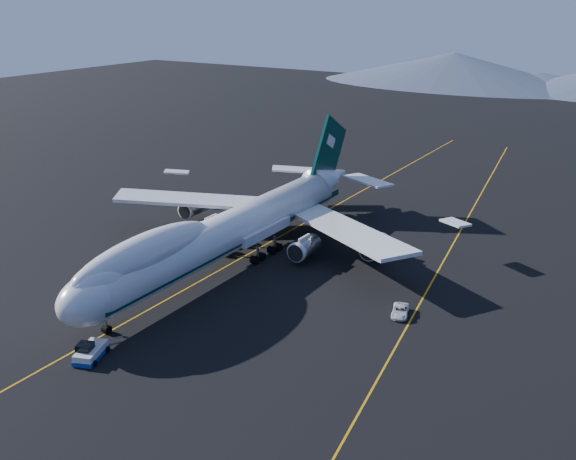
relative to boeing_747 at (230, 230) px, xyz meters
The scene contains 6 objects.
ground 5.81m from the boeing_747, 90.00° to the right, with size 500.00×500.00×0.00m, color black.
taxiway_line_main 5.80m from the boeing_747, 90.00° to the right, with size 0.25×220.00×0.01m, color #CC890C.
taxiway_line_side 32.14m from the boeing_747, 18.38° to the left, with size 0.25×200.00×0.01m, color #CC890C.
boeing_747 is the anchor object (origin of this frame).
pushback_tug 32.32m from the boeing_747, 84.60° to the right, with size 4.05×5.46×2.14m.
service_van 30.51m from the boeing_747, ahead, with size 2.12×4.59×1.28m, color silver.
Camera 1 is at (58.21, -75.69, 40.79)m, focal length 40.00 mm.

